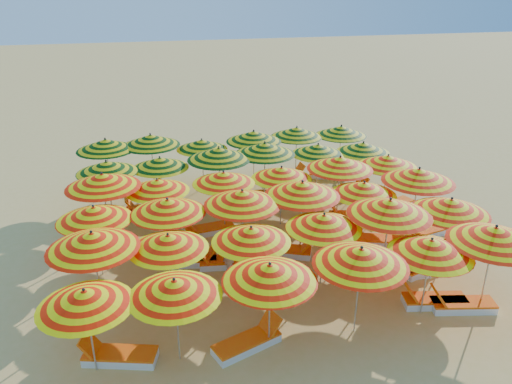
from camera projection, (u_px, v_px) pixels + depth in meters
ground at (259, 240)px, 17.21m from camera, size 120.00×120.00×0.00m
umbrella_0 at (85, 299)px, 10.74m from camera, size 2.24×2.24×2.25m
umbrella_1 at (175, 288)px, 11.07m from camera, size 2.73×2.73×2.27m
umbrella_2 at (270, 273)px, 11.45m from camera, size 2.28×2.28×2.39m
umbrella_3 at (361, 257)px, 11.95m from camera, size 2.39×2.39×2.48m
umbrella_4 at (431, 247)px, 12.66m from camera, size 2.86×2.86×2.32m
umbrella_5 at (495, 235)px, 12.86m from camera, size 2.97×2.97×2.53m
umbrella_6 at (92, 241)px, 12.62m from camera, size 3.14×3.14×2.51m
umbrella_7 at (168, 242)px, 13.04m from camera, size 2.79×2.79×2.25m
umbrella_8 at (251, 235)px, 13.33m from camera, size 2.73×2.73×2.29m
umbrella_9 at (324, 222)px, 14.00m from camera, size 2.74×2.74×2.31m
umbrella_10 at (390, 208)px, 14.25m from camera, size 2.93×2.93×2.60m
umbrella_11 at (451, 206)px, 14.66m from camera, size 3.02×3.02×2.45m
umbrella_12 at (94, 214)px, 14.40m from camera, size 2.70×2.70×2.34m
umbrella_13 at (168, 206)px, 14.74m from camera, size 2.98×2.98×2.40m
umbrella_14 at (242, 198)px, 15.06m from camera, size 2.61×2.61×2.51m
umbrella_15 at (302, 189)px, 15.62m from camera, size 2.94×2.94×2.55m
umbrella_16 at (364, 189)px, 16.24m from camera, size 2.53×2.53×2.29m
umbrella_17 at (419, 175)px, 16.61m from camera, size 2.77×2.77×2.58m
umbrella_18 at (102, 181)px, 16.17m from camera, size 3.13×3.13×2.59m
umbrella_19 at (157, 186)px, 16.57m from camera, size 2.82×2.82×2.25m
umbrella_20 at (224, 178)px, 17.06m from camera, size 2.43×2.43×2.30m
umbrella_21 at (281, 173)px, 17.55m from camera, size 2.61×2.61×2.28m
umbrella_22 at (340, 163)px, 17.86m from camera, size 3.09×3.09×2.52m
umbrella_23 at (388, 161)px, 18.55m from camera, size 2.60×2.60×2.34m
umbrella_24 at (107, 167)px, 17.94m from camera, size 2.87×2.87×2.34m
umbrella_25 at (160, 163)px, 18.57m from camera, size 2.19×2.19×2.26m
umbrella_26 at (219, 154)px, 18.72m from camera, size 2.59×2.59×2.55m
umbrella_27 at (265, 149)px, 19.38m from camera, size 3.15×3.15×2.52m
umbrella_28 at (318, 149)px, 19.93m from camera, size 2.76×2.76×2.29m
umbrella_29 at (363, 147)px, 20.15m from camera, size 2.41×2.41×2.29m
umbrella_30 at (106, 145)px, 19.91m from camera, size 2.62×2.62×2.49m
umbrella_31 at (151, 140)px, 20.38m from camera, size 2.69×2.69×2.52m
umbrella_32 at (202, 144)px, 20.64m from camera, size 2.35×2.35×2.25m
umbrella_33 at (254, 136)px, 20.99m from camera, size 3.10×3.10×2.48m
umbrella_34 at (297, 132)px, 21.77m from camera, size 2.87×2.87×2.41m
umbrella_35 at (341, 131)px, 22.01m from camera, size 2.94×2.94×2.40m
lounger_0 at (118, 355)px, 11.74m from camera, size 1.83×1.04×0.69m
lounger_1 at (248, 342)px, 12.17m from camera, size 1.83×1.15×0.69m
lounger_2 at (433, 300)px, 13.74m from camera, size 1.81×0.92×0.69m
lounger_3 at (461, 305)px, 13.57m from camera, size 1.82×0.93×0.69m
lounger_4 at (125, 303)px, 13.64m from camera, size 1.81×0.91×0.69m
lounger_5 at (267, 286)px, 14.36m from camera, size 1.83×1.16×0.69m
lounger_6 at (403, 271)px, 15.10m from camera, size 1.77×0.69×0.69m
lounger_7 at (423, 266)px, 15.36m from camera, size 1.83×1.09×0.69m
lounger_8 at (191, 260)px, 15.72m from camera, size 1.79×0.81×0.69m
lounger_9 at (225, 262)px, 15.61m from camera, size 1.79×0.79×0.69m
lounger_10 at (286, 251)px, 16.24m from camera, size 1.82×1.22×0.69m
lounger_11 at (378, 240)px, 16.89m from camera, size 1.83×1.11×0.69m
lounger_12 at (426, 232)px, 17.45m from camera, size 1.82×0.95×0.69m
lounger_13 at (95, 239)px, 16.99m from camera, size 1.74×0.60×0.69m
lounger_14 at (209, 229)px, 17.62m from camera, size 1.80×0.84×0.69m
lounger_15 at (351, 216)px, 18.60m from camera, size 1.82×0.96×0.69m
lounger_16 at (394, 205)px, 19.47m from camera, size 1.82×1.19×0.69m
lounger_17 at (129, 216)px, 18.64m from camera, size 1.77×0.70×0.69m
lounger_18 at (148, 209)px, 19.17m from camera, size 1.75×0.63×0.69m
lounger_19 at (277, 193)px, 20.54m from camera, size 1.76×0.67×0.69m
lounger_20 at (349, 192)px, 20.68m from camera, size 1.83×1.09×0.69m
lounger_21 at (143, 187)px, 21.16m from camera, size 1.75×0.65×0.69m
lounger_22 at (286, 177)px, 22.26m from camera, size 1.77×0.72×0.69m
lounger_23 at (329, 174)px, 22.55m from camera, size 1.83×1.07×0.69m
beachgoer_a at (229, 252)px, 15.04m from camera, size 0.45×0.59×1.45m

